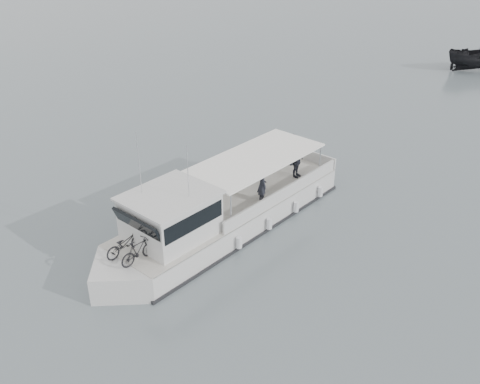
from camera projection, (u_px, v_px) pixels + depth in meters
ground at (256, 264)px, 23.13m from camera, size 1400.00×1400.00×0.00m
tour_boat at (213, 216)px, 24.76m from camera, size 14.76×5.56×6.14m
dark_motorboat at (477, 58)px, 50.06m from camera, size 6.00×5.02×2.23m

